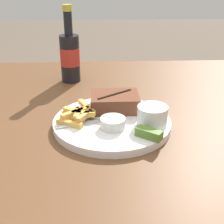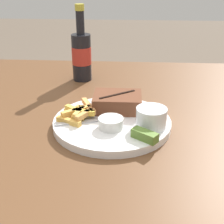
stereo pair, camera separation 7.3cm
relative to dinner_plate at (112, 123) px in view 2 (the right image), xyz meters
The scene contains 9 objects.
dining_table 0.09m from the dinner_plate, ahead, with size 1.11×1.08×0.73m.
dinner_plate is the anchor object (origin of this frame).
steak_portion 0.07m from the dinner_plate, 80.86° to the left, with size 0.12×0.09×0.04m.
fries_pile 0.08m from the dinner_plate, behind, with size 0.11×0.12×0.02m.
coleslaw_cup 0.10m from the dinner_plate, 18.14° to the right, with size 0.07×0.07×0.05m.
dipping_sauce_cup 0.05m from the dinner_plate, 93.74° to the right, with size 0.06×0.06×0.02m.
pickle_spear 0.12m from the dinner_plate, 49.65° to the right, with size 0.06×0.05×0.02m.
fork_utensil 0.07m from the dinner_plate, 163.35° to the right, with size 0.13×0.05×0.00m.
beer_bottle 0.36m from the dinner_plate, 110.27° to the left, with size 0.06×0.06×0.24m.
Camera 2 is at (0.04, -0.66, 1.08)m, focal length 50.00 mm.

